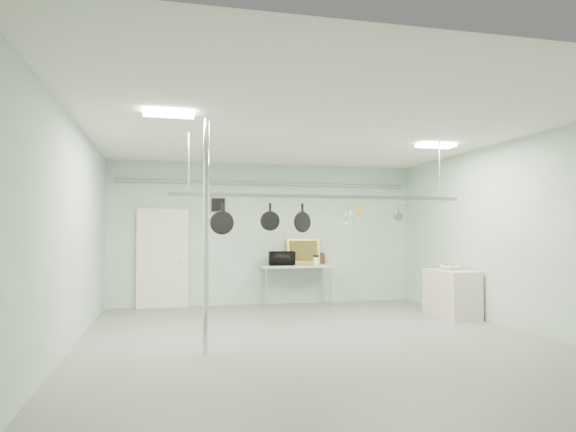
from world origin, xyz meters
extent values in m
plane|color=gray|center=(0.00, 0.00, 0.00)|extent=(8.00, 8.00, 0.00)
cube|color=silver|center=(0.00, 0.00, 3.19)|extent=(7.00, 8.00, 0.02)
cube|color=#B2D6C2|center=(0.00, 3.99, 1.60)|extent=(7.00, 0.02, 3.20)
cube|color=#B2D6C2|center=(3.49, 0.00, 1.60)|extent=(0.02, 8.00, 3.20)
cube|color=silver|center=(-2.30, 3.94, 1.05)|extent=(1.10, 0.10, 2.20)
cube|color=black|center=(-1.10, 3.97, 2.25)|extent=(0.30, 0.04, 0.30)
cylinder|color=gray|center=(0.00, 3.90, 2.75)|extent=(6.60, 0.07, 0.07)
cylinder|color=silver|center=(-1.70, -0.60, 1.60)|extent=(0.08, 0.08, 3.20)
cube|color=#9FBBA7|center=(0.60, 3.60, 0.88)|extent=(1.60, 0.70, 0.05)
cylinder|color=#B7B7BC|center=(-0.12, 3.32, 0.43)|extent=(0.04, 0.04, 0.86)
cylinder|color=#B7B7BC|center=(-0.12, 3.88, 0.43)|extent=(0.04, 0.04, 0.86)
cylinder|color=#B7B7BC|center=(1.32, 3.32, 0.43)|extent=(0.04, 0.04, 0.86)
cylinder|color=#B7B7BC|center=(1.32, 3.88, 0.43)|extent=(0.04, 0.04, 0.86)
cube|color=beige|center=(3.15, 1.40, 0.45)|extent=(0.60, 1.20, 0.90)
cube|color=#B7B7BC|center=(0.20, 0.30, 2.20)|extent=(4.80, 0.06, 0.06)
cylinder|color=#B7B7BC|center=(-1.90, 0.30, 2.70)|extent=(0.02, 0.02, 0.94)
cylinder|color=#B7B7BC|center=(2.30, 0.30, 2.70)|extent=(0.02, 0.02, 0.94)
cube|color=white|center=(-2.20, -0.80, 3.16)|extent=(0.65, 0.30, 0.05)
cube|color=white|center=(2.40, 0.60, 3.16)|extent=(0.65, 0.30, 0.05)
imported|color=black|center=(0.28, 3.56, 1.06)|extent=(0.58, 0.41, 0.31)
cylinder|color=white|center=(1.03, 3.44, 1.00)|extent=(0.15, 0.15, 0.18)
cube|color=gold|center=(0.86, 3.90, 1.20)|extent=(0.78, 0.15, 0.58)
cube|color=#381B13|center=(1.22, 3.90, 1.03)|extent=(0.30, 0.08, 0.25)
imported|color=white|center=(3.19, 1.51, 0.94)|extent=(0.45, 0.45, 0.09)
camera|label=1|loc=(-2.21, -7.56, 1.60)|focal=32.00mm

